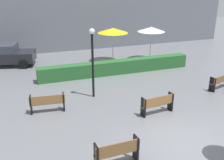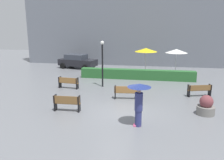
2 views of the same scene
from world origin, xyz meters
TOP-DOWN VIEW (x-y plane):
  - ground_plane at (0.00, 0.00)m, footprint 60.00×60.00m
  - bench_near_left at (-2.94, -0.28)m, footprint 1.52×0.41m
  - bench_far_left at (-4.60, 4.35)m, footprint 1.61×0.54m
  - bench_mid_center at (0.09, 2.50)m, footprint 1.62×0.50m
  - bench_far_right at (4.89, 3.94)m, footprint 1.64×0.77m
  - lamp_post at (-2.13, 5.33)m, footprint 0.28×0.28m
  - patio_umbrella_yellow at (1.00, 10.95)m, footprint 2.20×2.20m
  - patio_umbrella_white at (3.85, 10.46)m, footprint 2.02×2.02m
  - hedge_strip at (0.34, 8.40)m, footprint 10.15×0.70m
  - parked_car at (-6.64, 12.71)m, footprint 4.49×2.71m

SIDE VIEW (x-z plane):
  - ground_plane at x=0.00m, z-range 0.00..0.00m
  - hedge_strip at x=0.34m, z-range 0.00..0.87m
  - bench_far_right at x=4.89m, z-range 0.08..0.89m
  - bench_far_left at x=-4.60m, z-range 0.07..0.93m
  - bench_mid_center at x=0.09m, z-range 0.07..0.95m
  - bench_near_left at x=-2.94m, z-range 0.08..0.99m
  - parked_car at x=-6.64m, z-range 0.03..1.60m
  - lamp_post at x=-2.13m, z-range 0.43..4.00m
  - patio_umbrella_white at x=3.85m, z-range 1.09..3.64m
  - patio_umbrella_yellow at x=1.00m, z-range 1.09..3.64m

